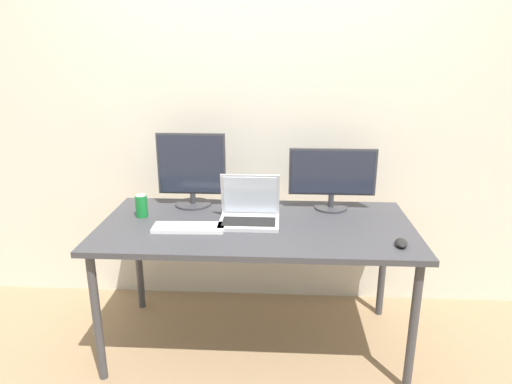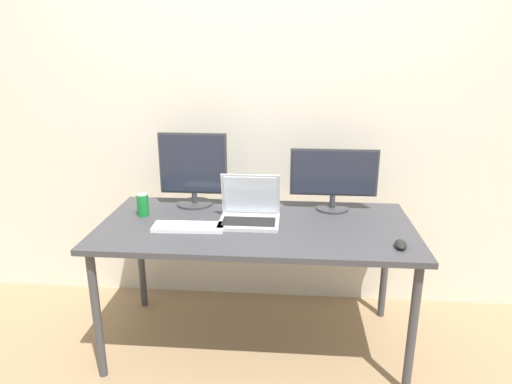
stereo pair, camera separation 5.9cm
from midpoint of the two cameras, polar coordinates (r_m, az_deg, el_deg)
The scene contains 9 objects.
ground_plane at distance 2.81m, azimuth 0.63°, elevation -18.22°, with size 16.00×16.00×0.00m, color #9E7F5B.
wall_back at distance 2.89m, azimuth 1.56°, elevation 10.77°, with size 7.00×0.08×2.60m, color silver.
work_desk at distance 2.47m, azimuth 0.68°, elevation -5.30°, with size 1.67×0.81×0.74m.
monitor_left at distance 2.71m, azimuth -7.24°, elevation 2.84°, with size 0.40×0.21×0.44m.
monitor_center at distance 2.65m, azimuth 10.31°, elevation 1.85°, with size 0.50×0.19×0.36m.
laptop_silver at distance 2.46m, azimuth -0.11°, elevation -2.44°, with size 0.32×0.25×0.26m.
keyboard_main at distance 2.40m, azimuth -7.75°, elevation -4.36°, with size 0.37×0.13×0.02m, color white.
mouse_by_keyboard at distance 2.28m, azimuth 18.36°, elevation -6.23°, with size 0.06×0.10×0.03m, color black.
soda_can_near_keyboard at distance 2.62m, azimuth -13.35°, elevation -1.58°, with size 0.07×0.07×0.13m.
Camera 2 is at (0.18, -2.27, 1.64)m, focal length 32.00 mm.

